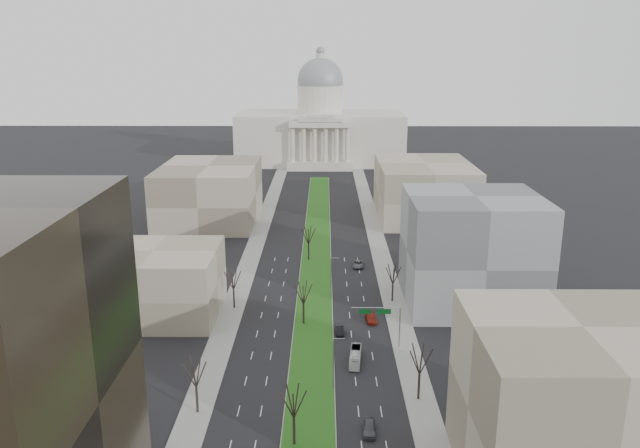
{
  "coord_description": "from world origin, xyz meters",
  "views": [
    {
      "loc": [
        2.23,
        -36.08,
        53.73
      ],
      "look_at": [
        1.07,
        112.38,
        12.06
      ],
      "focal_mm": 35.0,
      "sensor_mm": 36.0,
      "label": 1
    }
  ],
  "objects_px": {
    "car_grey_far": "(358,264)",
    "car_grey_near": "(369,428)",
    "box_van": "(355,356)",
    "car_red": "(371,318)",
    "car_black": "(340,330)"
  },
  "relations": [
    {
      "from": "car_red",
      "to": "car_grey_far",
      "type": "relative_size",
      "value": 0.9
    },
    {
      "from": "car_grey_near",
      "to": "car_black",
      "type": "xyz_separation_m",
      "value": [
        -3.57,
        32.85,
        -0.08
      ]
    },
    {
      "from": "car_grey_near",
      "to": "car_red",
      "type": "distance_m",
      "value": 38.66
    },
    {
      "from": "car_grey_near",
      "to": "box_van",
      "type": "bearing_deg",
      "value": 96.46
    },
    {
      "from": "car_black",
      "to": "box_van",
      "type": "distance_m",
      "value": 11.93
    },
    {
      "from": "car_grey_far",
      "to": "box_van",
      "type": "relative_size",
      "value": 0.71
    },
    {
      "from": "car_grey_far",
      "to": "car_grey_near",
      "type": "bearing_deg",
      "value": -87.61
    },
    {
      "from": "car_grey_far",
      "to": "box_van",
      "type": "height_order",
      "value": "box_van"
    },
    {
      "from": "car_grey_near",
      "to": "car_red",
      "type": "xyz_separation_m",
      "value": [
        2.99,
        38.55,
        -0.07
      ]
    },
    {
      "from": "car_black",
      "to": "box_van",
      "type": "relative_size",
      "value": 0.55
    },
    {
      "from": "car_grey_near",
      "to": "car_grey_far",
      "type": "distance_m",
      "value": 71.7
    },
    {
      "from": "car_grey_near",
      "to": "box_van",
      "type": "xyz_separation_m",
      "value": [
        -1.03,
        21.2,
        0.3
      ]
    },
    {
      "from": "car_grey_far",
      "to": "box_van",
      "type": "xyz_separation_m",
      "value": [
        -3.06,
        -50.47,
        0.32
      ]
    },
    {
      "from": "box_van",
      "to": "car_grey_far",
      "type": "bearing_deg",
      "value": 92.34
    },
    {
      "from": "car_grey_near",
      "to": "car_black",
      "type": "relative_size",
      "value": 1.08
    }
  ]
}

